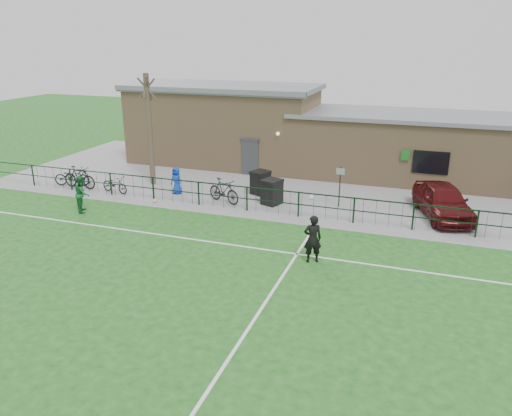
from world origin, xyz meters
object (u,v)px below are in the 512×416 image
(bare_tree, at_px, (150,130))
(car_maroon, at_px, (443,201))
(wheelie_bin_right, at_px, (272,193))
(outfield_player, at_px, (82,194))
(wheelie_bin_left, at_px, (260,183))
(spectator_child, at_px, (177,181))
(sign_post, at_px, (340,187))
(bicycle_c, at_px, (115,184))
(bicycle_b, at_px, (79,177))
(ball_ground, at_px, (155,201))
(bicycle_d, at_px, (224,191))
(bicycle_a, at_px, (72,177))

(bare_tree, xyz_separation_m, car_maroon, (15.17, -0.37, -2.21))
(wheelie_bin_right, height_order, outfield_player, outfield_player)
(wheelie_bin_left, height_order, spectator_child, spectator_child)
(wheelie_bin_left, distance_m, spectator_child, 4.36)
(car_maroon, bearing_deg, sign_post, 163.05)
(bicycle_c, height_order, outfield_player, outfield_player)
(car_maroon, relative_size, bicycle_b, 2.24)
(spectator_child, distance_m, outfield_player, 4.81)
(ball_ground, bearing_deg, bare_tree, 121.41)
(bicycle_b, distance_m, spectator_child, 5.47)
(wheelie_bin_right, relative_size, bicycle_d, 0.58)
(bare_tree, xyz_separation_m, bicycle_d, (5.01, -1.76, -2.38))
(bicycle_b, bearing_deg, ball_ground, -96.29)
(outfield_player, bearing_deg, car_maroon, -103.99)
(bicycle_d, bearing_deg, bicycle_a, 112.90)
(wheelie_bin_right, xyz_separation_m, bicycle_a, (-11.32, -0.60, -0.07))
(bicycle_d, bearing_deg, bicycle_b, 114.88)
(bare_tree, xyz_separation_m, wheelie_bin_right, (7.32, -1.20, -2.40))
(sign_post, bearing_deg, ball_ground, -164.62)
(wheelie_bin_left, height_order, outfield_player, outfield_player)
(bicycle_d, bearing_deg, bicycle_c, 116.27)
(car_maroon, relative_size, ball_ground, 21.65)
(bicycle_c, bearing_deg, bicycle_a, 96.01)
(wheelie_bin_right, distance_m, sign_post, 3.27)
(sign_post, distance_m, bicycle_a, 14.56)
(wheelie_bin_left, xyz_separation_m, bicycle_a, (-10.25, -1.98, -0.06))
(bare_tree, relative_size, bicycle_b, 2.98)
(wheelie_bin_right, height_order, sign_post, sign_post)
(sign_post, relative_size, car_maroon, 0.44)
(wheelie_bin_right, distance_m, bicycle_b, 10.63)
(wheelie_bin_left, height_order, sign_post, sign_post)
(wheelie_bin_left, distance_m, bicycle_d, 2.31)
(bare_tree, bearing_deg, bicycle_b, -147.47)
(outfield_player, bearing_deg, bicycle_a, 14.19)
(wheelie_bin_left, relative_size, wheelie_bin_right, 0.98)
(bicycle_d, distance_m, spectator_child, 2.92)
(outfield_player, bearing_deg, ball_ground, -79.80)
(ball_ground, bearing_deg, bicycle_b, 170.79)
(bicycle_a, bearing_deg, bare_tree, -82.42)
(sign_post, height_order, bicycle_d, sign_post)
(sign_post, xyz_separation_m, bicycle_b, (-13.76, -1.58, -0.39))
(bicycle_c, bearing_deg, car_maroon, -71.21)
(wheelie_bin_left, bearing_deg, spectator_child, -139.28)
(wheelie_bin_left, xyz_separation_m, sign_post, (4.24, -0.68, 0.43))
(bare_tree, relative_size, sign_post, 3.00)
(car_maroon, distance_m, bicycle_c, 16.29)
(bicycle_a, bearing_deg, sign_post, -101.56)
(car_maroon, bearing_deg, bicycle_a, 165.69)
(bicycle_d, bearing_deg, sign_post, -54.47)
(bare_tree, relative_size, outfield_player, 3.49)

